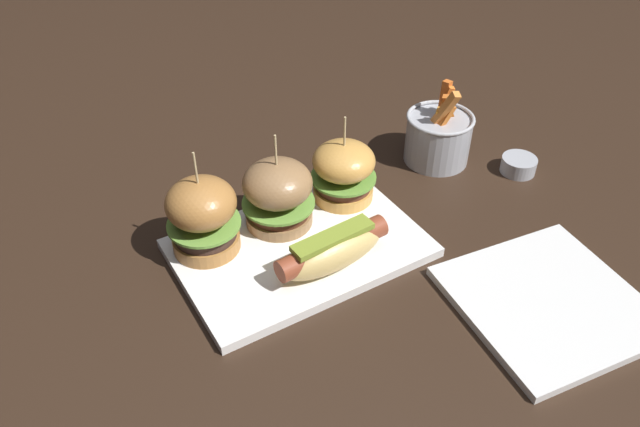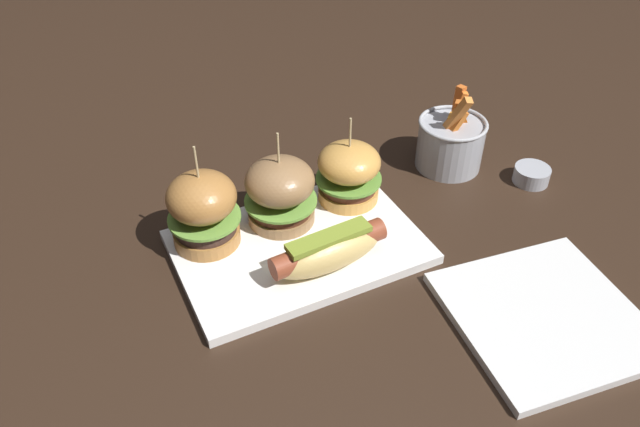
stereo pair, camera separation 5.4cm
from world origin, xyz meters
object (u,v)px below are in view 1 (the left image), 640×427
at_px(fries_bucket, 438,136).
at_px(side_plate, 548,302).
at_px(slider_left, 203,215).
at_px(platter_main, 299,248).
at_px(hot_dog, 333,250).
at_px(slider_right, 344,171).
at_px(sauce_ramekin, 519,165).
at_px(slider_center, 275,194).

distance_m(fries_bucket, side_plate, 0.34).
height_order(slider_left, side_plate, slider_left).
height_order(platter_main, hot_dog, hot_dog).
xyz_separation_m(slider_right, sauce_ramekin, (0.29, -0.07, -0.05)).
distance_m(hot_dog, slider_center, 0.12).
bearing_deg(slider_right, hot_dog, -127.82).
height_order(fries_bucket, sauce_ramekin, fries_bucket).
height_order(fries_bucket, side_plate, fries_bucket).
relative_size(slider_center, sauce_ramekin, 2.56).
xyz_separation_m(hot_dog, fries_bucket, (0.29, 0.14, 0.00)).
bearing_deg(slider_left, hot_dog, -43.26).
relative_size(slider_right, side_plate, 0.62).
distance_m(slider_right, side_plate, 0.33).
relative_size(hot_dog, fries_bucket, 1.16).
bearing_deg(slider_left, sauce_ramekin, -8.29).
bearing_deg(hot_dog, side_plate, -43.04).
relative_size(platter_main, slider_right, 2.43).
distance_m(slider_left, side_plate, 0.45).
bearing_deg(slider_left, slider_center, -1.27).
xyz_separation_m(platter_main, slider_right, (0.11, 0.06, 0.05)).
xyz_separation_m(hot_dog, sauce_ramekin, (0.38, 0.04, -0.03)).
height_order(slider_left, slider_center, slider_left).
relative_size(slider_left, slider_right, 1.12).
distance_m(platter_main, slider_center, 0.08).
bearing_deg(fries_bucket, hot_dog, -154.02).
relative_size(platter_main, hot_dog, 2.03).
bearing_deg(hot_dog, platter_main, 105.90).
relative_size(fries_bucket, side_plate, 0.64).
distance_m(platter_main, slider_right, 0.14).
bearing_deg(hot_dog, slider_center, 100.05).
distance_m(slider_center, fries_bucket, 0.31).
bearing_deg(side_plate, sauce_ramekin, 52.26).
bearing_deg(slider_left, slider_right, 0.22).
relative_size(platter_main, slider_center, 2.30).
relative_size(platter_main, slider_left, 2.16).
bearing_deg(slider_right, platter_main, -150.88).
bearing_deg(slider_left, fries_bucket, 3.12).
distance_m(slider_left, sauce_ramekin, 0.51).
height_order(slider_right, sauce_ramekin, slider_right).
bearing_deg(platter_main, sauce_ramekin, -1.98).
relative_size(hot_dog, sauce_ramekin, 2.90).
xyz_separation_m(sauce_ramekin, side_plate, (-0.18, -0.23, -0.01)).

